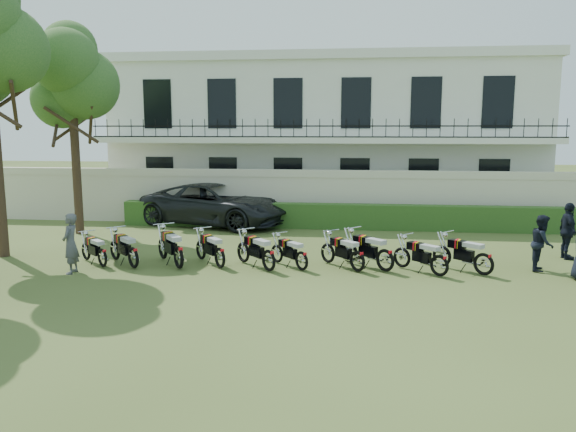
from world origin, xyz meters
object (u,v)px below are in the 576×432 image
Objects in this scene: tree_west_near at (72,77)px; motorcycle_1 at (133,252)px; motorcycle_3 at (220,253)px; motorcycle_7 at (385,255)px; inspector at (71,244)px; officer_5 at (568,231)px; motorcycle_8 at (440,260)px; motorcycle_6 at (357,256)px; motorcycle_2 at (179,252)px; officer_4 at (542,243)px; motorcycle_4 at (269,255)px; motorcycle_5 at (302,256)px; motorcycle_9 at (484,259)px; motorcycle_0 at (102,253)px; suv at (215,204)px.

motorcycle_1 is (4.17, -5.09, -5.40)m from tree_west_near.
motorcycle_7 is (4.71, 0.14, 0.04)m from motorcycle_3.
officer_5 is (14.37, 3.44, 0.04)m from inspector.
motorcycle_8 is (1.44, -0.34, -0.04)m from motorcycle_7.
officer_5 is at bearing -22.48° from motorcycle_6.
inspector reaches higher than motorcycle_3.
officer_4 reaches higher than motorcycle_2.
officer_5 is (11.53, 2.69, 0.36)m from motorcycle_2.
motorcycle_4 reaches higher than motorcycle_5.
motorcycle_6 is 0.90× the size of officer_4.
motorcycle_2 reaches higher than motorcycle_9.
motorcycle_6 is at bearing -24.03° from tree_west_near.
officer_4 is at bearing -43.58° from motorcycle_0.
motorcycle_6 is (6.40, 0.38, -0.02)m from motorcycle_1.
motorcycle_4 is 1.03× the size of motorcycle_6.
motorcycle_2 is at bearing 114.19° from officer_4.
motorcycle_4 is (1.45, -0.21, 0.02)m from motorcycle_3.
motorcycle_2 is at bearing 133.25° from motorcycle_8.
officer_5 reaches higher than motorcycle_9.
motorcycle_4 is 0.92× the size of officer_4.
officer_5 is at bearing -26.84° from motorcycle_4.
tree_west_near is 5.86× the size of motorcycle_0.
officer_4 is (1.76, 0.84, 0.31)m from motorcycle_9.
officer_4 is at bearing -34.65° from motorcycle_3.
inspector is at bearing 140.26° from motorcycle_7.
officer_5 reaches higher than motorcycle_6.
officer_4 is at bearing -13.82° from tree_west_near.
motorcycle_0 is 0.96m from motorcycle_1.
officer_5 is (5.67, 2.32, 0.37)m from motorcycle_7.
motorcycle_9 is at bearing 126.55° from officer_5.
motorcycle_6 is at bearing -39.43° from motorcycle_3.
motorcycle_3 is 1.14× the size of motorcycle_5.
motorcycle_6 is at bearing -123.31° from suv.
suv is at bearing 27.95° from tree_west_near.
motorcycle_4 is at bearing 116.15° from officer_4.
motorcycle_0 is at bearing 130.79° from motorcycle_1.
inspector is (-1.53, -0.65, 0.36)m from motorcycle_1.
motorcycle_5 is 6.45m from inspector.
motorcycle_8 is 0.81× the size of officer_5.
motorcycle_0 is at bearing 135.83° from motorcycle_7.
motorcycle_5 is (4.83, 0.32, -0.05)m from motorcycle_1.
tree_west_near is at bearing 104.88° from motorcycle_4.
suv is 8.48m from inspector.
motorcycle_4 is at bearing 143.14° from motorcycle_6.
inspector reaches higher than motorcycle_7.
motorcycle_6 is at bearing 117.12° from officer_4.
motorcycle_4 is 5.52m from inspector.
motorcycle_1 is 1.11× the size of motorcycle_5.
motorcycle_7 is at bearing -37.31° from motorcycle_4.
motorcycle_6 is at bearing 92.91° from inspector.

